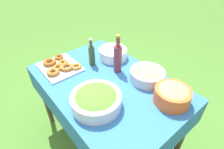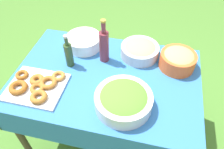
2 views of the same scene
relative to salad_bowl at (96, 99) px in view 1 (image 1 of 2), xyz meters
name	(u,v)px [view 1 (image 1 of 2)]	position (x,y,z in m)	size (l,w,h in m)	color
ground_plane	(108,136)	(-0.16, 0.22, -0.83)	(14.00, 14.00, 0.00)	#477A2D
picnic_table	(107,91)	(-0.16, 0.22, -0.16)	(1.29, 0.87, 0.77)	#2D6BB2
salad_bowl	(96,99)	(0.00, 0.00, 0.00)	(0.35, 0.35, 0.12)	silver
pasta_bowl	(147,74)	(0.03, 0.49, -0.01)	(0.28, 0.28, 0.11)	#B2B7BC
donut_platter	(60,66)	(-0.58, 0.01, -0.04)	(0.38, 0.34, 0.05)	silver
plate_stack	(113,53)	(-0.41, 0.50, -0.01)	(0.27, 0.27, 0.10)	white
olive_oil_bottle	(92,55)	(-0.45, 0.27, 0.04)	(0.06, 0.06, 0.26)	#2D4723
wine_bottle	(118,58)	(-0.22, 0.39, 0.07)	(0.07, 0.07, 0.34)	maroon
bread_bowl	(172,94)	(0.31, 0.43, 0.01)	(0.25, 0.25, 0.13)	#E05B28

